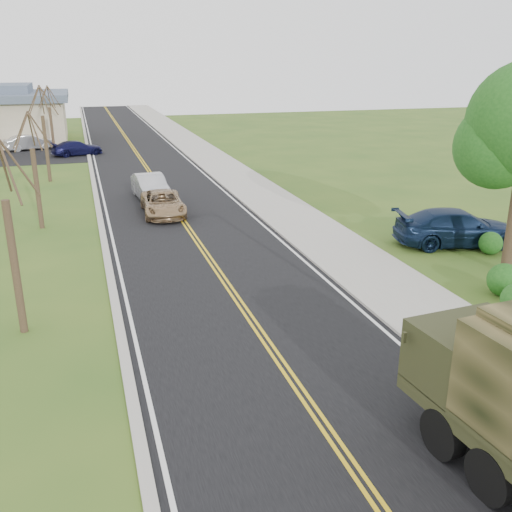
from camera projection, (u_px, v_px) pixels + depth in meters
name	position (u px, v px, depth m)	size (l,w,h in m)	color
road	(143.00, 162.00, 46.81)	(8.00, 120.00, 0.01)	black
curb_right	(192.00, 159.00, 47.94)	(0.30, 120.00, 0.12)	#9E998E
sidewalk_right	(213.00, 158.00, 48.43)	(3.20, 120.00, 0.10)	#9E998E
curb_left	(90.00, 164.00, 45.65)	(0.30, 120.00, 0.10)	#9E998E
bare_tree_a	(13.00, 252.00, 16.92)	(1.93, 2.26, 6.08)	#38281C
bare_tree_b	(36.00, 179.00, 27.80)	(1.83, 2.14, 5.73)	#38281C
bare_tree_c	(45.00, 141.00, 38.54)	(2.04, 2.39, 6.42)	#38281C
bare_tree_d	(51.00, 125.00, 49.46)	(1.88, 2.20, 5.91)	#38281C
suv_champagne	(163.00, 203.00, 30.80)	(2.13, 4.62, 1.28)	#9A7C57
sedan_silver	(151.00, 187.00, 34.06)	(1.60, 4.60, 1.52)	#ACABB0
pickup_navy	(457.00, 228.00, 25.76)	(2.30, 5.65, 1.64)	#10203C
lot_car_silver	(30.00, 142.00, 52.73)	(1.50, 4.30, 1.42)	#B9BABF
lot_car_navy	(77.00, 148.00, 49.86)	(1.78, 4.37, 1.27)	#0E0E35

